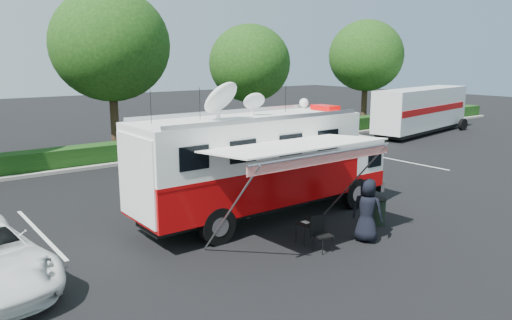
{
  "coord_description": "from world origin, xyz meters",
  "views": [
    {
      "loc": [
        -10.02,
        -12.69,
        5.3
      ],
      "look_at": [
        0.0,
        0.5,
        1.9
      ],
      "focal_mm": 35.0,
      "sensor_mm": 36.0,
      "label": 1
    }
  ],
  "objects_px": {
    "folding_table": "(308,224)",
    "semi_trailer": "(422,110)",
    "trash_bin": "(377,211)",
    "command_truck": "(263,163)"
  },
  "relations": [
    {
      "from": "trash_bin",
      "to": "semi_trailer",
      "type": "distance_m",
      "value": 21.25
    },
    {
      "from": "trash_bin",
      "to": "semi_trailer",
      "type": "height_order",
      "value": "semi_trailer"
    },
    {
      "from": "command_truck",
      "to": "trash_bin",
      "type": "height_order",
      "value": "command_truck"
    },
    {
      "from": "folding_table",
      "to": "command_truck",
      "type": "bearing_deg",
      "value": 81.76
    },
    {
      "from": "command_truck",
      "to": "semi_trailer",
      "type": "xyz_separation_m",
      "value": [
        20.7,
        8.27,
        -0.21
      ]
    },
    {
      "from": "folding_table",
      "to": "semi_trailer",
      "type": "xyz_separation_m",
      "value": [
        21.08,
        10.87,
        1.12
      ]
    },
    {
      "from": "command_truck",
      "to": "folding_table",
      "type": "relative_size",
      "value": 10.68
    },
    {
      "from": "folding_table",
      "to": "semi_trailer",
      "type": "distance_m",
      "value": 23.74
    },
    {
      "from": "folding_table",
      "to": "trash_bin",
      "type": "bearing_deg",
      "value": -2.51
    },
    {
      "from": "command_truck",
      "to": "semi_trailer",
      "type": "height_order",
      "value": "command_truck"
    }
  ]
}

